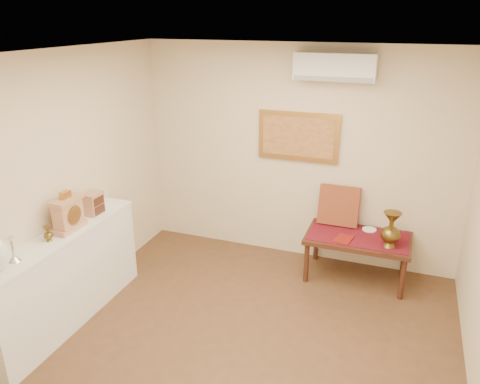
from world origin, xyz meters
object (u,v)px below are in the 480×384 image
at_px(wooden_chest, 93,203).
at_px(low_table, 358,241).
at_px(brass_urn_tall, 391,226).
at_px(display_ledge, 65,279).
at_px(mantel_clock, 68,214).

height_order(wooden_chest, low_table, wooden_chest).
xyz_separation_m(brass_urn_tall, display_ledge, (-3.03, -1.73, -0.32)).
bearing_deg(wooden_chest, brass_urn_tall, 21.25).
bearing_deg(display_ledge, mantel_clock, 79.21).
bearing_deg(brass_urn_tall, low_table, 157.33).
bearing_deg(wooden_chest, low_table, 26.37).
xyz_separation_m(wooden_chest, low_table, (2.67, 1.32, -0.62)).
xyz_separation_m(mantel_clock, low_table, (2.65, 1.74, -0.67)).
bearing_deg(low_table, display_ledge, -144.90).
relative_size(display_ledge, mantel_clock, 4.93).
bearing_deg(display_ledge, low_table, 35.10).
bearing_deg(wooden_chest, display_ledge, -90.59).
height_order(mantel_clock, wooden_chest, mantel_clock).
relative_size(brass_urn_tall, mantel_clock, 1.21).
xyz_separation_m(display_ledge, wooden_chest, (0.01, 0.56, 0.61)).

